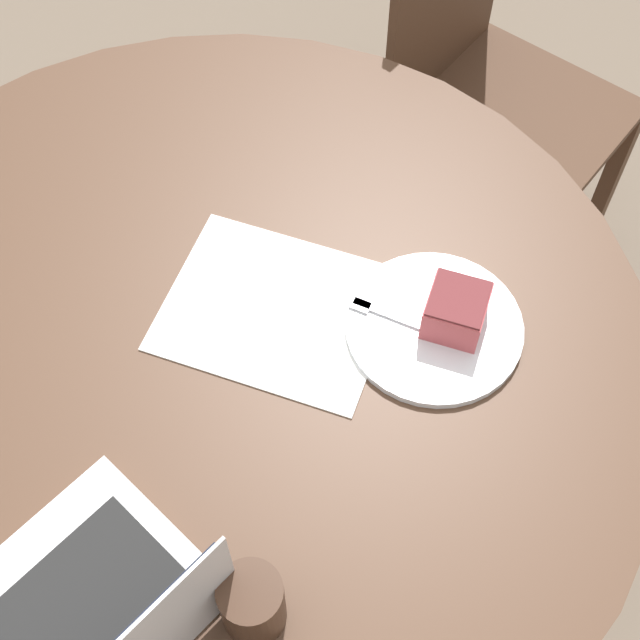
# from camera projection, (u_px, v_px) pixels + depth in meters

# --- Properties ---
(ground_plane) EXTENTS (12.00, 12.00, 0.00)m
(ground_plane) POSITION_uv_depth(u_px,v_px,m) (244.00, 519.00, 1.87)
(ground_plane) COLOR #6B5B4C
(dining_table) EXTENTS (1.27, 1.27, 0.73)m
(dining_table) POSITION_uv_depth(u_px,v_px,m) (214.00, 379.00, 1.34)
(dining_table) COLOR #4C3323
(dining_table) RESTS_ON ground_plane
(chair) EXTENTS (0.51, 0.51, 0.97)m
(chair) POSITION_uv_depth(u_px,v_px,m) (487.00, 83.00, 1.86)
(chair) COLOR #472D1E
(chair) RESTS_ON ground_plane
(paper_document) EXTENTS (0.33, 0.28, 0.00)m
(paper_document) POSITION_uv_depth(u_px,v_px,m) (276.00, 309.00, 1.27)
(paper_document) COLOR white
(paper_document) RESTS_ON dining_table
(plate) EXTENTS (0.25, 0.25, 0.01)m
(plate) POSITION_uv_depth(u_px,v_px,m) (434.00, 327.00, 1.25)
(plate) COLOR silver
(plate) RESTS_ON dining_table
(cake_slice) EXTENTS (0.09, 0.09, 0.06)m
(cake_slice) POSITION_uv_depth(u_px,v_px,m) (456.00, 310.00, 1.22)
(cake_slice) COLOR #B74C51
(cake_slice) RESTS_ON plate
(fork) EXTENTS (0.17, 0.03, 0.00)m
(fork) POSITION_uv_depth(u_px,v_px,m) (396.00, 317.00, 1.25)
(fork) COLOR silver
(fork) RESTS_ON plate
(coffee_glass) EXTENTS (0.07, 0.07, 0.11)m
(coffee_glass) POSITION_uv_depth(u_px,v_px,m) (252.00, 603.00, 1.00)
(coffee_glass) COLOR #3D2619
(coffee_glass) RESTS_ON dining_table
(laptop) EXTENTS (0.33, 0.37, 0.21)m
(laptop) POSITION_uv_depth(u_px,v_px,m) (83.00, 625.00, 1.01)
(laptop) COLOR silver
(laptop) RESTS_ON dining_table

